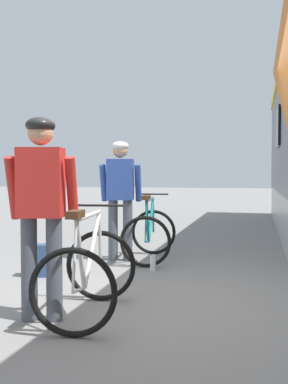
{
  "coord_description": "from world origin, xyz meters",
  "views": [
    {
      "loc": [
        0.91,
        -4.15,
        1.26
      ],
      "look_at": [
        -0.49,
        1.27,
        1.05
      ],
      "focal_mm": 41.19,
      "sensor_mm": 36.0,
      "label": 1
    }
  ],
  "objects_px": {
    "cyclist_near_in_red": "(41,199)",
    "bicycle_far_teal": "(150,233)",
    "bicycle_near_white": "(88,272)",
    "cyclist_far_in_blue": "(120,189)",
    "backpack_on_platform": "(40,260)",
    "water_bottle_near_the_bikes": "(153,263)"
  },
  "relations": [
    {
      "from": "cyclist_near_in_red",
      "to": "bicycle_far_teal",
      "type": "relative_size",
      "value": 1.53
    },
    {
      "from": "bicycle_near_white",
      "to": "bicycle_far_teal",
      "type": "bearing_deg",
      "value": 91.97
    },
    {
      "from": "cyclist_far_in_blue",
      "to": "cyclist_near_in_red",
      "type": "bearing_deg",
      "value": -86.86
    },
    {
      "from": "cyclist_far_in_blue",
      "to": "backpack_on_platform",
      "type": "distance_m",
      "value": 1.64
    },
    {
      "from": "cyclist_far_in_blue",
      "to": "bicycle_far_teal",
      "type": "distance_m",
      "value": 0.78
    },
    {
      "from": "cyclist_far_in_blue",
      "to": "bicycle_near_white",
      "type": "height_order",
      "value": "cyclist_far_in_blue"
    },
    {
      "from": "cyclist_far_in_blue",
      "to": "bicycle_near_white",
      "type": "relative_size",
      "value": 1.52
    },
    {
      "from": "bicycle_far_teal",
      "to": "backpack_on_platform",
      "type": "xyz_separation_m",
      "value": [
        -1.09,
        -1.34,
        -0.2
      ]
    },
    {
      "from": "cyclist_far_in_blue",
      "to": "bicycle_far_teal",
      "type": "height_order",
      "value": "cyclist_far_in_blue"
    },
    {
      "from": "water_bottle_near_the_bikes",
      "to": "cyclist_near_in_red",
      "type": "bearing_deg",
      "value": -102.51
    },
    {
      "from": "cyclist_near_in_red",
      "to": "bicycle_near_white",
      "type": "height_order",
      "value": "cyclist_near_in_red"
    },
    {
      "from": "bicycle_far_teal",
      "to": "backpack_on_platform",
      "type": "relative_size",
      "value": 2.87
    },
    {
      "from": "bicycle_near_white",
      "to": "cyclist_near_in_red",
      "type": "bearing_deg",
      "value": -154.47
    },
    {
      "from": "cyclist_far_in_blue",
      "to": "water_bottle_near_the_bikes",
      "type": "relative_size",
      "value": 8.36
    },
    {
      "from": "backpack_on_platform",
      "to": "cyclist_far_in_blue",
      "type": "bearing_deg",
      "value": 45.92
    },
    {
      "from": "cyclist_near_in_red",
      "to": "bicycle_far_teal",
      "type": "xyz_separation_m",
      "value": [
        0.27,
        2.84,
        -0.65
      ]
    },
    {
      "from": "cyclist_near_in_red",
      "to": "water_bottle_near_the_bikes",
      "type": "relative_size",
      "value": 8.36
    },
    {
      "from": "cyclist_far_in_blue",
      "to": "backpack_on_platform",
      "type": "relative_size",
      "value": 4.4
    },
    {
      "from": "cyclist_far_in_blue",
      "to": "water_bottle_near_the_bikes",
      "type": "xyz_separation_m",
      "value": [
        0.63,
        -0.57,
        -0.95
      ]
    },
    {
      "from": "backpack_on_platform",
      "to": "bicycle_near_white",
      "type": "bearing_deg",
      "value": -64.32
    },
    {
      "from": "cyclist_far_in_blue",
      "to": "bicycle_near_white",
      "type": "distance_m",
      "value": 2.7
    },
    {
      "from": "bicycle_far_teal",
      "to": "backpack_on_platform",
      "type": "bearing_deg",
      "value": -129.05
    }
  ]
}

